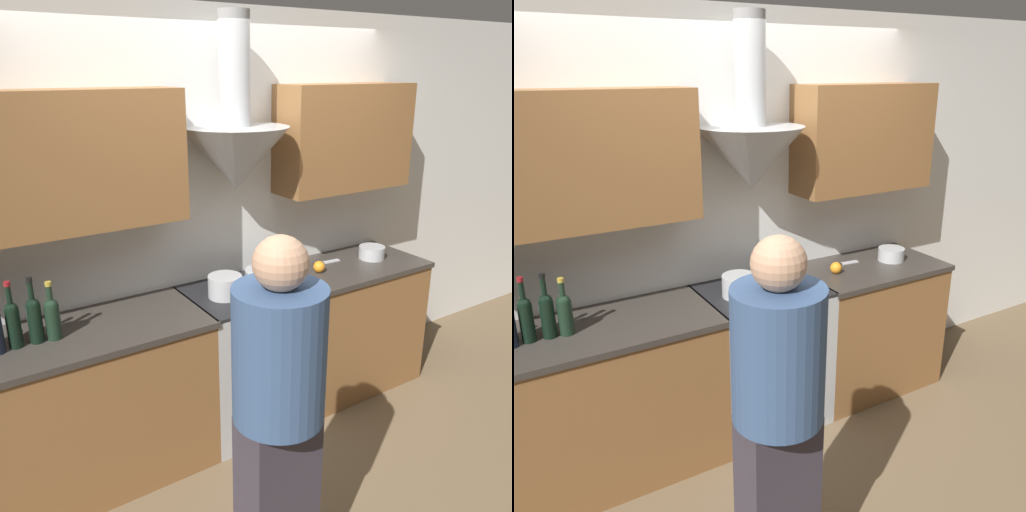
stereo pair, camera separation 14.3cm
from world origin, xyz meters
TOP-DOWN VIEW (x-y plane):
  - ground_plane at (0.00, 0.00)m, footprint 12.00×12.00m
  - wall_back at (-0.07, 0.58)m, footprint 8.40×0.64m
  - counter_left at (-1.08, 0.32)m, footprint 1.44×0.62m
  - counter_right at (0.87, 0.32)m, footprint 1.02×0.62m
  - stove_range at (0.00, 0.32)m, footprint 0.76×0.60m
  - wine_bottle_4 at (-1.35, 0.32)m, footprint 0.07×0.07m
  - wine_bottle_5 at (-1.25, 0.32)m, footprint 0.07×0.07m
  - wine_bottle_6 at (-1.17, 0.31)m, footprint 0.07×0.07m
  - stock_pot at (-0.17, 0.30)m, footprint 0.21×0.21m
  - mixing_bowl at (0.17, 0.35)m, footprint 0.28×0.28m
  - orange_fruit at (0.57, 0.31)m, footprint 0.08×0.08m
  - saucepan at (1.07, 0.32)m, footprint 0.19×0.19m
  - chefs_knife at (0.73, 0.43)m, footprint 0.22×0.05m
  - person_foreground_left at (-0.58, -0.84)m, footprint 0.37×0.37m

SIDE VIEW (x-z plane):
  - ground_plane at x=0.00m, z-range 0.00..0.00m
  - counter_left at x=-1.08m, z-range 0.00..0.94m
  - counter_right at x=0.87m, z-range 0.00..0.94m
  - stove_range at x=0.00m, z-range 0.00..0.94m
  - person_foreground_left at x=-0.58m, z-range 0.08..1.77m
  - chefs_knife at x=0.73m, z-range 0.94..0.95m
  - orange_fruit at x=0.57m, z-range 0.94..1.02m
  - mixing_bowl at x=0.17m, z-range 0.94..1.02m
  - saucepan at x=1.07m, z-range 0.94..1.03m
  - stock_pot at x=-0.17m, z-range 0.94..1.07m
  - wine_bottle_6 at x=-1.17m, z-range 0.91..1.22m
  - wine_bottle_5 at x=-1.25m, z-range 0.90..1.25m
  - wine_bottle_4 at x=-1.35m, z-range 0.90..1.25m
  - wall_back at x=-0.07m, z-range 0.18..2.78m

